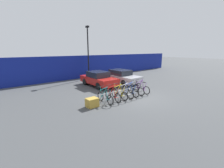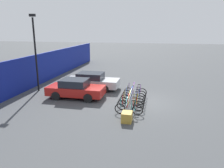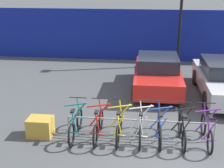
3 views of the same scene
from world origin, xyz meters
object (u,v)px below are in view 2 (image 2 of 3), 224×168
bicycle_blue (133,97)px  cargo_crate (127,117)px  bicycle_yellow (131,102)px  bike_rack (130,97)px  lamp_post (35,49)px  bicycle_teal (129,109)px  bicycle_white (132,99)px  bicycle_purple (135,91)px  car_red (76,89)px  bicycle_black (134,94)px  bicycle_red (130,105)px  car_silver (92,81)px

bicycle_blue → cargo_crate: size_ratio=2.44×
bicycle_yellow → bike_rack: bearing=14.6°
cargo_crate → bicycle_blue: bearing=0.8°
bicycle_yellow → cargo_crate: bearing=-178.8°
bike_rack → lamp_post: lamp_post is taller
bicycle_teal → bicycle_white: size_ratio=1.00×
bike_rack → bicycle_yellow: 0.60m
bicycle_purple → bicycle_teal: bearing=-177.7°
bike_rack → car_red: (0.59, 4.12, 0.20)m
bicycle_yellow → bicycle_black: size_ratio=1.00×
bike_rack → bicycle_red: 1.19m
bicycle_black → car_silver: 4.29m
car_red → bicycle_yellow: bearing=-105.2°
bicycle_blue → car_silver: (2.55, 3.81, 0.31)m
bike_rack → bicycle_white: (0.03, -0.15, -0.11)m
bicycle_teal → car_red: car_red is taller
bicycle_teal → bicycle_red: same height
bicycle_red → lamp_post: size_ratio=0.28×
bike_rack → bicycle_red: size_ratio=2.46×
bike_rack → bicycle_red: bicycle_red is taller
bike_rack → lamp_post: (1.73, 7.83, 2.89)m
bicycle_yellow → car_red: 4.43m
bicycle_teal → lamp_post: bearing=64.6°
bicycle_black → car_silver: car_silver is taller
bicycle_purple → car_red: (-1.24, 4.27, 0.31)m
bicycle_blue → bicycle_black: size_ratio=1.00×
bicycle_teal → cargo_crate: size_ratio=2.44×
bicycle_teal → bicycle_red: bearing=-1.3°
bicycle_red → bicycle_white: 1.20m
bicycle_black → bike_rack: bearing=172.6°
bicycle_yellow → lamp_post: 8.83m
bicycle_blue → car_red: size_ratio=0.41×
lamp_post → bicycle_red: bearing=-110.0°
bicycle_white → car_silver: bearing=49.3°
car_silver → bike_rack: bearing=-130.2°
bike_rack → bicycle_yellow: bearing=-165.5°
bicycle_white → bicycle_black: 1.14m
bicycle_teal → bicycle_blue: (2.38, 0.00, 0.00)m
bicycle_red → bicycle_purple: 3.00m
bicycle_red → bicycle_blue: 1.72m
bicycle_blue → car_silver: car_silver is taller
bicycle_yellow → bicycle_purple: (2.40, 0.00, 0.00)m
cargo_crate → car_red: bearing=51.3°
bicycle_red → cargo_crate: bearing=178.7°
bicycle_white → bicycle_purple: (1.80, 0.00, 0.00)m
bike_rack → bicycle_purple: bearing=-4.6°
bicycle_blue → car_silver: 4.60m
bicycle_yellow → bicycle_white: bearing=0.1°
bicycle_black → bicycle_yellow: bearing=179.8°
bicycle_blue → lamp_post: bearing=79.8°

